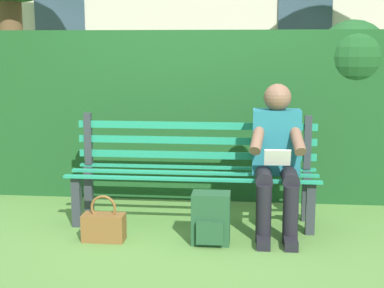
% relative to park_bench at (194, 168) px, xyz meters
% --- Properties ---
extents(ground, '(60.00, 60.00, 0.00)m').
position_rel_park_bench_xyz_m(ground, '(0.00, 0.09, -0.46)').
color(ground, '#517F38').
extents(park_bench, '(2.04, 0.51, 0.89)m').
position_rel_park_bench_xyz_m(park_bench, '(0.00, 0.00, 0.00)').
color(park_bench, '#2D3338').
rests_on(park_bench, ground).
extents(person_seated, '(0.44, 0.73, 1.17)m').
position_rel_park_bench_xyz_m(person_seated, '(-0.67, 0.19, 0.16)').
color(person_seated, '#1E6672').
rests_on(person_seated, ground).
extents(hedge_backdrop, '(4.51, 0.83, 1.71)m').
position_rel_park_bench_xyz_m(hedge_backdrop, '(-0.08, -0.99, 0.39)').
color(hedge_backdrop, '#19471E').
rests_on(hedge_backdrop, ground).
extents(backpack, '(0.28, 0.27, 0.39)m').
position_rel_park_bench_xyz_m(backpack, '(-0.18, 0.54, -0.27)').
color(backpack, '#1E4728').
rests_on(backpack, ground).
extents(handbag, '(0.32, 0.15, 0.36)m').
position_rel_park_bench_xyz_m(handbag, '(0.63, 0.57, -0.34)').
color(handbag, brown).
rests_on(handbag, ground).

